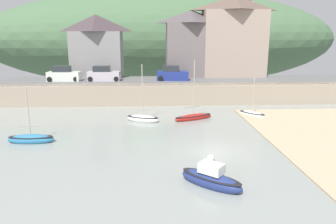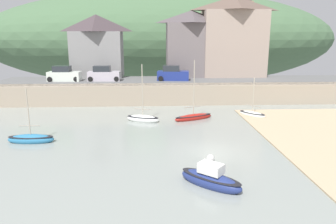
% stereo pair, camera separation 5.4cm
% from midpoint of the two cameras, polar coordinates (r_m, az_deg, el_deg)
% --- Properties ---
extents(quay_seawall, '(48.00, 9.40, 2.40)m').
position_cam_midpoint_polar(quay_seawall, '(40.00, 3.08, 3.51)').
color(quay_seawall, tan).
rests_on(quay_seawall, ground).
extents(hillside_backdrop, '(80.00, 44.00, 20.96)m').
position_cam_midpoint_polar(hillside_backdrop, '(76.92, -1.77, 12.72)').
color(hillside_backdrop, '#496A46').
rests_on(hillside_backdrop, ground).
extents(waterfront_building_left, '(7.23, 5.10, 8.57)m').
position_cam_midpoint_polar(waterfront_building_left, '(47.55, -12.42, 11.35)').
color(waterfront_building_left, gray).
rests_on(waterfront_building_left, ground).
extents(waterfront_building_centre, '(7.30, 5.21, 9.16)m').
position_cam_midpoint_polar(waterfront_building_centre, '(47.24, 4.05, 11.96)').
color(waterfront_building_centre, slate).
rests_on(waterfront_building_centre, ground).
extents(waterfront_building_right, '(9.01, 5.55, 11.08)m').
position_cam_midpoint_polar(waterfront_building_right, '(48.31, 11.31, 12.91)').
color(waterfront_building_right, tan).
rests_on(waterfront_building_right, ground).
extents(church_with_spire, '(3.00, 3.00, 15.66)m').
position_cam_midpoint_polar(church_with_spire, '(52.75, 12.63, 15.54)').
color(church_with_spire, tan).
rests_on(church_with_spire, ground).
extents(sailboat_white_hull, '(3.66, 3.37, 1.54)m').
position_cam_midpoint_polar(sailboat_white_hull, '(18.55, 7.48, -11.63)').
color(sailboat_white_hull, navy).
rests_on(sailboat_white_hull, ground).
extents(sailboat_blue_trim, '(2.70, 2.98, 4.16)m').
position_cam_midpoint_polar(sailboat_blue_trim, '(34.81, 14.52, -0.29)').
color(sailboat_blue_trim, white).
rests_on(sailboat_blue_trim, ground).
extents(sailboat_nearest_shore, '(3.62, 1.29, 4.44)m').
position_cam_midpoint_polar(sailboat_nearest_shore, '(27.62, -22.99, -4.37)').
color(sailboat_nearest_shore, teal).
rests_on(sailboat_nearest_shore, ground).
extents(sailboat_far_left, '(3.44, 2.19, 5.71)m').
position_cam_midpoint_polar(sailboat_far_left, '(31.63, -4.49, -1.14)').
color(sailboat_far_left, white).
rests_on(sailboat_far_left, ground).
extents(dinghy_open_wooden, '(4.20, 2.66, 6.01)m').
position_cam_midpoint_polar(dinghy_open_wooden, '(32.35, 4.44, -0.86)').
color(dinghy_open_wooden, '#A71F18').
rests_on(dinghy_open_wooden, ground).
extents(parked_car_near_slipway, '(4.16, 1.84, 1.95)m').
position_cam_midpoint_polar(parked_car_near_slipway, '(44.18, -17.90, 6.25)').
color(parked_car_near_slipway, silver).
rests_on(parked_car_near_slipway, ground).
extents(parked_car_by_wall, '(4.13, 1.82, 1.95)m').
position_cam_midpoint_polar(parked_car_by_wall, '(43.15, -11.30, 6.48)').
color(parked_car_by_wall, '#BDB5C1').
rests_on(parked_car_by_wall, ground).
extents(parked_car_end_of_row, '(4.27, 2.17, 1.95)m').
position_cam_midpoint_polar(parked_car_end_of_row, '(42.77, 0.76, 6.67)').
color(parked_car_end_of_row, navy).
rests_on(parked_car_end_of_row, ground).
extents(mooring_buoy, '(0.52, 0.52, 0.52)m').
position_cam_midpoint_polar(mooring_buoy, '(22.09, 7.43, -8.06)').
color(mooring_buoy, silver).
rests_on(mooring_buoy, ground).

